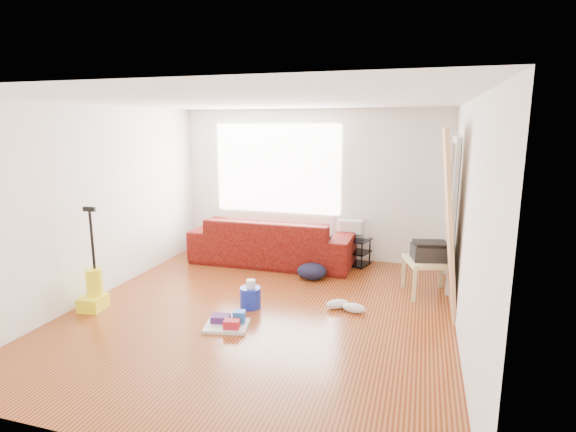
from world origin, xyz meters
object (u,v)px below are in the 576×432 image
(side_table, at_px, (429,265))
(bucket, at_px, (251,307))
(vacuum, at_px, (94,291))
(sofa, at_px, (273,262))
(tv_stand, at_px, (349,250))
(cleaning_tray, at_px, (228,323))
(backpack, at_px, (312,279))

(side_table, xyz_separation_m, bucket, (-2.12, -1.12, -0.40))
(side_table, xyz_separation_m, vacuum, (-3.95, -1.72, -0.17))
(sofa, relative_size, vacuum, 2.06)
(tv_stand, distance_m, side_table, 1.61)
(side_table, height_order, cleaning_tray, side_table)
(tv_stand, bearing_deg, backpack, -97.00)
(cleaning_tray, xyz_separation_m, backpack, (0.52, 1.83, -0.05))
(sofa, relative_size, side_table, 3.58)
(sofa, bearing_deg, backpack, 142.27)
(bucket, distance_m, backpack, 1.33)
(tv_stand, bearing_deg, bucket, -95.44)
(sofa, height_order, bucket, sofa)
(backpack, bearing_deg, bucket, -120.35)
(tv_stand, xyz_separation_m, cleaning_tray, (-0.93, -2.73, -0.18))
(side_table, distance_m, cleaning_tray, 2.78)
(sofa, xyz_separation_m, vacuum, (-1.50, -2.47, 0.24))
(vacuum, bearing_deg, side_table, 17.17)
(vacuum, bearing_deg, cleaning_tray, -6.19)
(bucket, distance_m, cleaning_tray, 0.60)
(side_table, distance_m, bucket, 2.43)
(sofa, distance_m, backpack, 1.04)
(cleaning_tray, xyz_separation_m, vacuum, (-1.80, -0.00, 0.18))
(side_table, bearing_deg, vacuum, -156.50)
(side_table, distance_m, backpack, 1.69)
(sofa, distance_m, bucket, 1.90)
(vacuum, bearing_deg, bucket, 11.80)
(tv_stand, xyz_separation_m, side_table, (1.23, -1.02, 0.18))
(bucket, bearing_deg, cleaning_tray, -93.30)
(cleaning_tray, relative_size, backpack, 1.23)
(tv_stand, bearing_deg, cleaning_tray, -91.52)
(bucket, height_order, vacuum, vacuum)
(side_table, distance_m, vacuum, 4.31)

